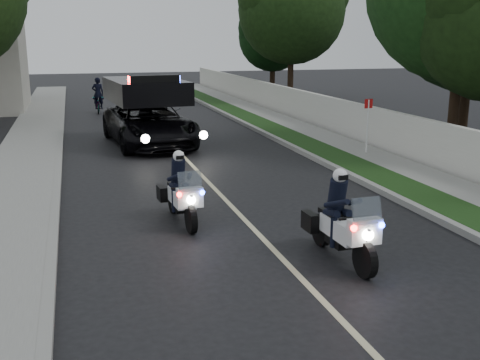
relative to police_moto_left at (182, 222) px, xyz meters
name	(u,v)px	position (x,y,z in m)	size (l,w,h in m)	color
ground	(295,273)	(1.39, -3.36, 0.00)	(120.00, 120.00, 0.00)	black
curb_right	(300,151)	(5.49, 6.64, 0.07)	(0.20, 60.00, 0.15)	gray
grass_verge	(318,150)	(6.19, 6.64, 0.08)	(1.20, 60.00, 0.16)	#193814
sidewalk_right	(351,148)	(7.49, 6.64, 0.08)	(1.40, 60.00, 0.16)	gray
property_wall	(377,128)	(8.49, 6.64, 0.75)	(0.22, 60.00, 1.50)	beige
curb_left	(59,164)	(-2.71, 6.64, 0.07)	(0.20, 60.00, 0.15)	gray
sidewalk_left	(22,166)	(-3.81, 6.64, 0.08)	(2.00, 60.00, 0.16)	gray
lane_marking	(186,159)	(1.39, 6.64, 0.00)	(0.12, 50.00, 0.01)	#BFB78C
police_moto_left	(182,222)	(0.00, 0.00, 0.00)	(0.66, 1.88, 1.60)	silver
police_moto_right	(340,260)	(2.40, -3.03, 0.00)	(0.70, 2.01, 1.71)	silver
police_suv	(150,145)	(0.56, 9.68, 0.00)	(2.74, 5.92, 2.88)	black
bicycle	(99,113)	(-0.83, 20.09, 0.00)	(0.60, 1.72, 0.90)	black
cyclist	(99,113)	(-0.83, 20.09, 0.00)	(0.61, 0.41, 1.70)	black
sign_post	(366,157)	(7.39, 5.33, 0.00)	(0.32, 0.32, 2.05)	red
tree_right_b	(450,151)	(10.78, 5.40, 0.00)	(6.65, 6.65, 11.08)	#1A4015
tree_right_c	(460,148)	(11.58, 5.89, 0.00)	(5.74, 5.74, 9.57)	black
tree_right_d	(290,103)	(10.92, 21.85, 0.00)	(6.50, 6.50, 10.83)	#1B3812
tree_right_e	(272,96)	(11.21, 26.07, 0.00)	(4.67, 4.67, 7.79)	black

